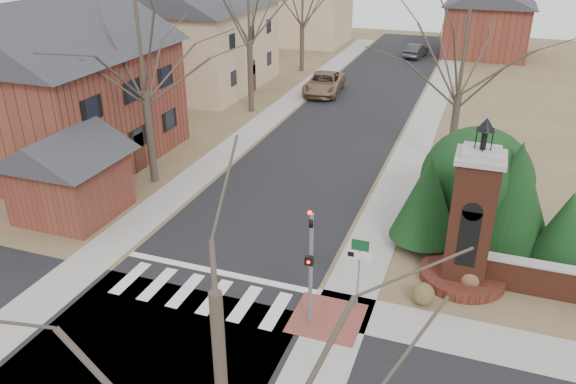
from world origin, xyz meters
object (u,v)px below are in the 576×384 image
at_px(sign_post, 359,260).
at_px(distant_car, 416,51).
at_px(brick_gate_monument, 469,231).
at_px(pickup_truck, 324,83).
at_px(traffic_signal_pole, 311,259).

bearing_deg(sign_post, distant_car, 95.38).
relative_size(brick_gate_monument, pickup_truck, 1.12).
distance_m(traffic_signal_pole, brick_gate_monument, 6.47).
xyz_separation_m(traffic_signal_pole, sign_post, (1.29, 1.41, -0.64)).
bearing_deg(sign_post, traffic_signal_pole, -132.43).
distance_m(pickup_truck, distant_car, 16.74).
height_order(traffic_signal_pole, brick_gate_monument, brick_gate_monument).
xyz_separation_m(traffic_signal_pole, distant_car, (-2.70, 43.78, -1.91)).
height_order(brick_gate_monument, distant_car, brick_gate_monument).
xyz_separation_m(traffic_signal_pole, brick_gate_monument, (4.70, 4.42, -0.42)).
bearing_deg(traffic_signal_pole, distant_car, 93.53).
distance_m(traffic_signal_pole, sign_post, 2.02).
xyz_separation_m(sign_post, distant_car, (-3.99, 42.36, -1.27)).
xyz_separation_m(sign_post, brick_gate_monument, (3.41, 3.01, 0.22)).
bearing_deg(brick_gate_monument, distant_car, 100.65).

